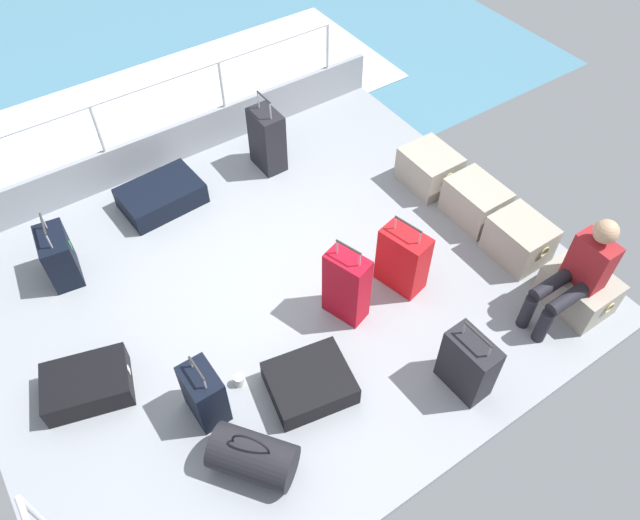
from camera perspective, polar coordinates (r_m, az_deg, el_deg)
ground_plane at (r=5.66m, az=-4.16°, el=-2.65°), size 4.40×5.20×0.06m
gunwale_port at (r=6.93m, az=-13.85°, el=10.52°), size 0.06×5.20×0.45m
railing_port at (r=6.61m, az=-14.76°, el=14.26°), size 0.04×4.20×1.02m
sea_wake at (r=8.38m, az=-17.32°, el=12.34°), size 12.00×12.00×0.01m
cargo_crate_0 at (r=6.57m, az=10.26°, el=8.49°), size 0.59×0.48×0.39m
cargo_crate_1 at (r=6.28m, az=14.44°, el=5.34°), size 0.61×0.43×0.41m
cargo_crate_2 at (r=6.02m, az=18.28°, el=1.85°), size 0.58×0.45×0.42m
cargo_crate_3 at (r=5.83m, az=23.16°, el=-2.61°), size 0.63×0.46×0.36m
passenger_seated at (r=5.45m, az=23.16°, el=-1.06°), size 0.34×0.66×1.06m
suitcase_0 at (r=6.63m, az=-5.01°, el=11.22°), size 0.39×0.26×0.89m
suitcase_1 at (r=4.94m, az=-0.97°, el=-11.50°), size 0.66×0.74×0.21m
suitcase_2 at (r=6.48m, az=-14.73°, el=5.88°), size 0.60×0.84×0.24m
suitcase_3 at (r=5.16m, az=2.51°, el=-2.48°), size 0.42×0.31×0.87m
suitcase_4 at (r=6.00m, az=-23.40°, el=0.31°), size 0.47×0.31×0.69m
suitcase_5 at (r=5.46m, az=7.81°, el=0.06°), size 0.48×0.34×0.78m
suitcase_6 at (r=4.79m, az=-10.86°, el=-12.30°), size 0.36×0.25×0.65m
suitcase_7 at (r=5.25m, az=-21.09°, el=-10.89°), size 0.64×0.77×0.23m
suitcase_8 at (r=4.94m, az=13.78°, el=-9.51°), size 0.43×0.25×0.71m
duffel_bag at (r=4.62m, az=-6.34°, el=-17.93°), size 0.70×0.64×0.50m
paper_cup at (r=5.05m, az=-7.64°, el=-11.20°), size 0.08×0.08×0.10m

